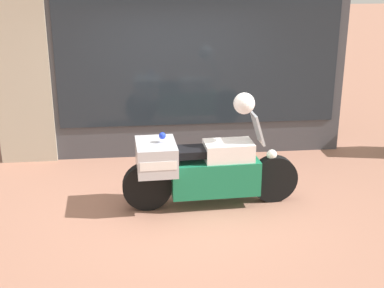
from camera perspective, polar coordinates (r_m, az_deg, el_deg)
ground_plane at (r=7.37m, az=-0.70°, el=-6.14°), size 60.00×60.00×0.00m
shop_building at (r=8.75m, az=-4.64°, el=9.33°), size 5.64×0.55×3.29m
window_display at (r=9.11m, az=0.34°, el=2.16°), size 4.31×0.30×1.98m
paramedic_motorcycle at (r=7.05m, az=0.88°, el=-2.61°), size 2.37×0.69×1.26m
white_helmet at (r=6.88m, az=5.58°, el=4.33°), size 0.28×0.28×0.28m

